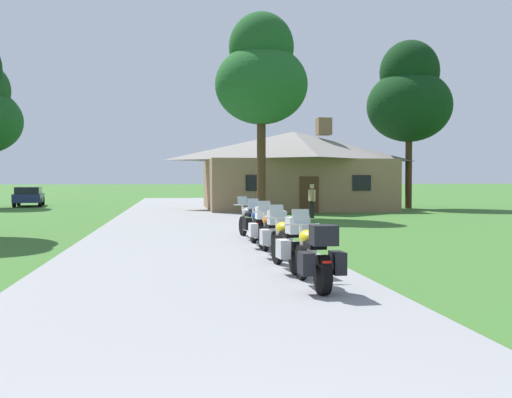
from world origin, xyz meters
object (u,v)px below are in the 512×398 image
at_px(motorcycle_blue_fourth_in_row, 260,227).
at_px(tree_by_lodge_front, 261,74).
at_px(motorcycle_yellow_nearest_to_camera, 315,257).
at_px(motorcycle_orange_third_in_row, 272,233).
at_px(bystander_tan_shirt_near_lodge, 312,199).
at_px(motorcycle_yellow_second_in_row, 290,244).
at_px(motorcycle_silver_farthest_in_row, 251,221).
at_px(parked_navy_suv_far_left, 29,196).
at_px(tree_right_of_lodge, 409,96).

distance_m(motorcycle_blue_fourth_in_row, tree_by_lodge_front, 14.75).
distance_m(motorcycle_yellow_nearest_to_camera, motorcycle_orange_third_in_row, 4.34).
bearing_deg(bystander_tan_shirt_near_lodge, motorcycle_yellow_nearest_to_camera, -27.59).
bearing_deg(motorcycle_blue_fourth_in_row, motorcycle_yellow_nearest_to_camera, -92.42).
height_order(motorcycle_yellow_second_in_row, motorcycle_silver_farthest_in_row, same).
distance_m(motorcycle_blue_fourth_in_row, motorcycle_silver_farthest_in_row, 2.25).
relative_size(motorcycle_blue_fourth_in_row, motorcycle_silver_farthest_in_row, 1.00).
distance_m(motorcycle_yellow_nearest_to_camera, motorcycle_yellow_second_in_row, 2.01).
relative_size(motorcycle_orange_third_in_row, motorcycle_silver_farthest_in_row, 1.00).
bearing_deg(motorcycle_yellow_nearest_to_camera, motorcycle_blue_fourth_in_row, 88.88).
xyz_separation_m(tree_by_lodge_front, parked_navy_suv_far_left, (-14.68, 14.96, -6.40)).
xyz_separation_m(motorcycle_silver_farthest_in_row, tree_right_of_lodge, (13.16, 18.88, 6.86)).
relative_size(tree_right_of_lodge, parked_navy_suv_far_left, 2.32).
bearing_deg(tree_right_of_lodge, tree_by_lodge_front, -144.16).
distance_m(motorcycle_orange_third_in_row, motorcycle_blue_fourth_in_row, 1.97).
xyz_separation_m(motorcycle_yellow_nearest_to_camera, motorcycle_orange_third_in_row, (0.02, 4.34, 0.00)).
relative_size(motorcycle_yellow_nearest_to_camera, motorcycle_blue_fourth_in_row, 1.00).
height_order(motorcycle_yellow_second_in_row, parked_navy_suv_far_left, parked_navy_suv_far_left).
bearing_deg(tree_by_lodge_front, motorcycle_silver_farthest_in_row, -100.34).
bearing_deg(motorcycle_silver_farthest_in_row, motorcycle_yellow_nearest_to_camera, -99.60).
height_order(motorcycle_blue_fourth_in_row, motorcycle_silver_farthest_in_row, same).
bearing_deg(tree_by_lodge_front, tree_right_of_lodge, 35.84).
bearing_deg(motorcycle_silver_farthest_in_row, motorcycle_orange_third_in_row, -99.86).
height_order(motorcycle_blue_fourth_in_row, tree_right_of_lodge, tree_right_of_lodge).
bearing_deg(bystander_tan_shirt_near_lodge, motorcycle_yellow_second_in_row, -29.23).
relative_size(motorcycle_yellow_nearest_to_camera, tree_right_of_lodge, 0.19).
relative_size(motorcycle_orange_third_in_row, bystander_tan_shirt_near_lodge, 1.24).
height_order(motorcycle_blue_fourth_in_row, tree_by_lodge_front, tree_by_lodge_front).
xyz_separation_m(motorcycle_yellow_second_in_row, motorcycle_silver_farthest_in_row, (0.11, 6.55, 0.00)).
bearing_deg(motorcycle_yellow_second_in_row, bystander_tan_shirt_near_lodge, 69.84).
bearing_deg(motorcycle_yellow_nearest_to_camera, bystander_tan_shirt_near_lodge, 75.45).
xyz_separation_m(motorcycle_silver_farthest_in_row, tree_by_lodge_front, (1.97, 10.80, 6.57)).
distance_m(motorcycle_yellow_second_in_row, motorcycle_blue_fourth_in_row, 4.30).
height_order(motorcycle_yellow_second_in_row, motorcycle_orange_third_in_row, same).
height_order(tree_by_lodge_front, tree_right_of_lodge, tree_right_of_lodge).
relative_size(motorcycle_blue_fourth_in_row, bystander_tan_shirt_near_lodge, 1.24).
relative_size(motorcycle_blue_fourth_in_row, tree_right_of_lodge, 0.19).
relative_size(motorcycle_yellow_second_in_row, bystander_tan_shirt_near_lodge, 1.24).
relative_size(bystander_tan_shirt_near_lodge, tree_right_of_lodge, 0.15).
bearing_deg(motorcycle_blue_fourth_in_row, motorcycle_yellow_second_in_row, -92.77).
bearing_deg(motorcycle_yellow_second_in_row, tree_by_lodge_front, 78.19).
distance_m(motorcycle_yellow_second_in_row, bystander_tan_shirt_near_lodge, 17.23).
distance_m(motorcycle_silver_farthest_in_row, tree_by_lodge_front, 12.79).
bearing_deg(motorcycle_silver_farthest_in_row, motorcycle_blue_fourth_in_row, -100.88).
height_order(motorcycle_blue_fourth_in_row, bystander_tan_shirt_near_lodge, bystander_tan_shirt_near_lodge).
distance_m(motorcycle_orange_third_in_row, tree_by_lodge_front, 16.52).
relative_size(motorcycle_yellow_nearest_to_camera, parked_navy_suv_far_left, 0.43).
xyz_separation_m(motorcycle_blue_fourth_in_row, bystander_tan_shirt_near_lodge, (4.48, 12.33, 0.34)).
bearing_deg(motorcycle_yellow_nearest_to_camera, tree_by_lodge_front, 82.93).
height_order(motorcycle_yellow_second_in_row, tree_by_lodge_front, tree_by_lodge_front).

